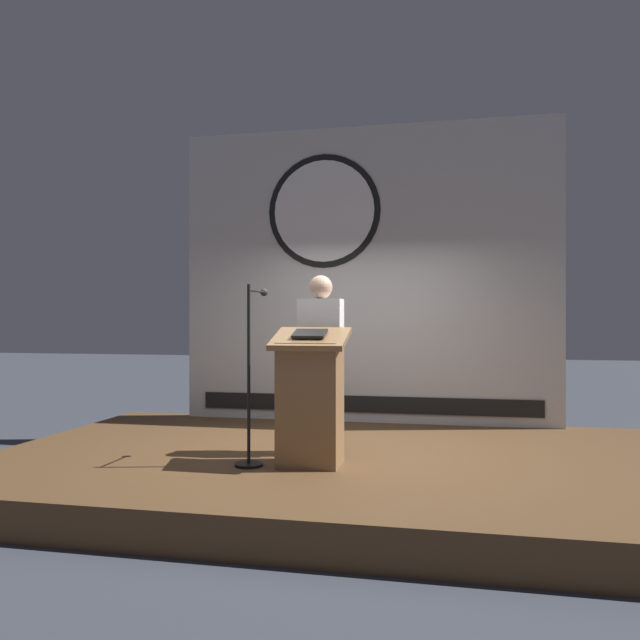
# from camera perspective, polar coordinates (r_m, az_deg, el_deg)

# --- Properties ---
(ground_plane) EXTENTS (40.00, 40.00, 0.00)m
(ground_plane) POSITION_cam_1_polar(r_m,az_deg,el_deg) (6.07, 1.75, -14.71)
(ground_plane) COLOR #383D47
(stage_platform) EXTENTS (6.40, 4.00, 0.30)m
(stage_platform) POSITION_cam_1_polar(r_m,az_deg,el_deg) (6.03, 1.75, -13.33)
(stage_platform) COLOR brown
(stage_platform) RESTS_ON ground
(banner_display) EXTENTS (4.58, 0.12, 3.60)m
(banner_display) POSITION_cam_1_polar(r_m,az_deg,el_deg) (7.71, 4.08, 4.24)
(banner_display) COLOR silver
(banner_display) RESTS_ON stage_platform
(podium) EXTENTS (0.64, 0.49, 1.18)m
(podium) POSITION_cam_1_polar(r_m,az_deg,el_deg) (5.42, -0.89, -7.14)
(podium) COLOR olive
(podium) RESTS_ON stage_platform
(speaker_person) EXTENTS (0.40, 0.26, 1.66)m
(speaker_person) POSITION_cam_1_polar(r_m,az_deg,el_deg) (5.87, 0.07, -3.86)
(speaker_person) COLOR black
(speaker_person) RESTS_ON stage_platform
(microphone_stand) EXTENTS (0.24, 0.59, 1.54)m
(microphone_stand) POSITION_cam_1_polar(r_m,az_deg,el_deg) (5.47, -6.26, -7.20)
(microphone_stand) COLOR black
(microphone_stand) RESTS_ON stage_platform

